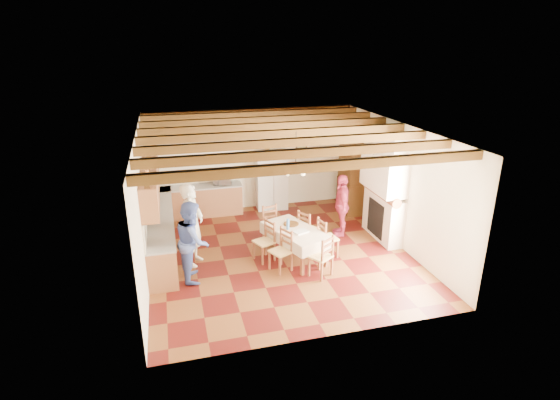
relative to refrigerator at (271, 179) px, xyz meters
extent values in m
cube|color=#460F0C|center=(-0.55, -3.08, -0.92)|extent=(6.00, 6.50, 0.02)
cube|color=white|center=(-0.55, -3.08, 2.10)|extent=(6.00, 6.50, 0.02)
cube|color=beige|center=(-0.55, 0.18, 0.59)|extent=(6.00, 0.02, 3.00)
cube|color=beige|center=(-0.55, -6.34, 0.59)|extent=(6.00, 0.02, 3.00)
cube|color=beige|center=(-3.56, -3.08, 0.59)|extent=(0.02, 6.50, 3.00)
cube|color=beige|center=(2.46, -3.08, 0.59)|extent=(0.02, 6.50, 3.00)
cube|color=brown|center=(-3.25, -2.03, -0.48)|extent=(0.60, 4.30, 0.86)
cube|color=brown|center=(-2.10, -0.13, -0.48)|extent=(2.30, 0.60, 0.86)
cube|color=gray|center=(-3.25, -2.03, -0.03)|extent=(0.62, 4.30, 0.04)
cube|color=gray|center=(-2.10, -0.13, -0.03)|extent=(2.34, 0.62, 0.04)
cube|color=silver|center=(-3.54, -2.03, 0.29)|extent=(0.03, 4.30, 0.60)
cube|color=silver|center=(-2.10, 0.15, 0.29)|extent=(2.30, 0.03, 0.60)
cube|color=brown|center=(-3.38, -2.03, 0.94)|extent=(0.35, 4.20, 0.70)
cube|color=#331B15|center=(1.00, 0.15, 0.94)|extent=(0.34, 0.03, 0.42)
cube|color=silver|center=(0.00, 0.00, 0.00)|extent=(0.94, 0.78, 1.81)
cube|color=silver|center=(-0.26, -3.39, -0.20)|extent=(1.37, 1.86, 0.05)
cube|color=brown|center=(-0.33, -4.21, -0.56)|extent=(0.09, 0.09, 0.69)
cube|color=brown|center=(0.32, -3.97, -0.56)|extent=(0.09, 0.09, 0.69)
cube|color=brown|center=(-0.83, -2.81, -0.56)|extent=(0.09, 0.09, 0.69)
cube|color=brown|center=(-0.18, -2.58, -0.56)|extent=(0.09, 0.09, 0.69)
torus|color=black|center=(-0.26, -3.39, 1.34)|extent=(0.47, 0.47, 0.03)
imported|color=silver|center=(-2.54, -3.05, 0.05)|extent=(0.70, 0.82, 1.91)
imported|color=#445AA5|center=(-2.59, -3.71, -0.04)|extent=(0.71, 0.88, 1.74)
imported|color=#AF2B48|center=(1.29, -2.43, -0.09)|extent=(0.64, 1.03, 1.64)
imported|color=silver|center=(-1.47, -0.13, 0.14)|extent=(0.56, 0.41, 0.29)
imported|color=#3C220C|center=(-0.11, 0.00, 1.05)|extent=(0.34, 0.34, 0.29)
camera|label=1|loc=(-2.94, -12.19, 3.92)|focal=28.00mm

